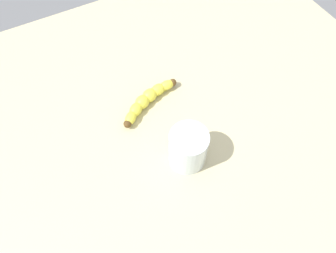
# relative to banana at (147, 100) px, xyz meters

# --- Properties ---
(wooden_tabletop) EXTENTS (1.20, 1.20, 0.03)m
(wooden_tabletop) POSITION_rel_banana_xyz_m (-0.10, 0.13, -0.03)
(wooden_tabletop) COLOR #C5B98C
(wooden_tabletop) RESTS_ON ground
(banana) EXTENTS (0.19, 0.09, 0.04)m
(banana) POSITION_rel_banana_xyz_m (0.00, 0.00, 0.00)
(banana) COLOR yellow
(banana) RESTS_ON wooden_tabletop
(smoothie_glass) EXTENTS (0.09, 0.09, 0.10)m
(smoothie_glass) POSITION_rel_banana_xyz_m (-0.01, 0.19, 0.03)
(smoothie_glass) COLOR silver
(smoothie_glass) RESTS_ON wooden_tabletop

